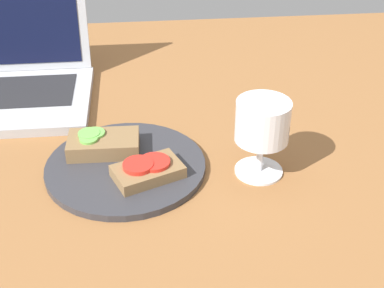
% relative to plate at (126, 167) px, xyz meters
% --- Properties ---
extents(wooden_table, '(1.40, 1.40, 0.03)m').
position_rel_plate_xyz_m(wooden_table, '(0.04, -0.04, -0.02)').
color(wooden_table, brown).
rests_on(wooden_table, ground).
extents(plate, '(0.25, 0.25, 0.01)m').
position_rel_plate_xyz_m(plate, '(0.00, 0.00, 0.00)').
color(plate, '#333338').
rests_on(plate, wooden_table).
extents(sandwich_with_tomato, '(0.12, 0.10, 0.03)m').
position_rel_plate_xyz_m(sandwich_with_tomato, '(0.03, -0.04, 0.02)').
color(sandwich_with_tomato, brown).
rests_on(sandwich_with_tomato, plate).
extents(sandwich_with_cucumber, '(0.12, 0.07, 0.03)m').
position_rel_plate_xyz_m(sandwich_with_cucumber, '(-0.04, 0.04, 0.02)').
color(sandwich_with_cucumber, brown).
rests_on(sandwich_with_cucumber, plate).
extents(wine_glass, '(0.08, 0.08, 0.12)m').
position_rel_plate_xyz_m(wine_glass, '(0.21, -0.03, 0.08)').
color(wine_glass, white).
rests_on(wine_glass, wooden_table).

